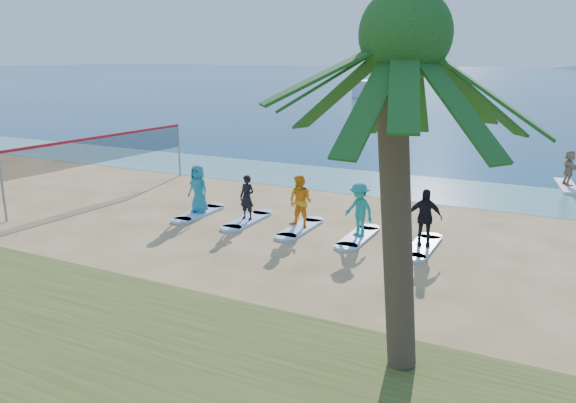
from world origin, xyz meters
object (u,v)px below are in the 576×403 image
at_px(volleyball_net, 104,149).
at_px(student_1, 247,197).
at_px(student_0, 198,189).
at_px(boat_offshore_a, 371,96).
at_px(palm_tree, 405,38).
at_px(paddleboarder, 569,168).
at_px(surfboard_4, 423,247).
at_px(student_4, 424,217).
at_px(surfboard_3, 358,237).
at_px(surfboard_0, 199,213).
at_px(student_2, 300,202).
at_px(surfboard_2, 300,228).
at_px(student_3, 359,210).
at_px(paddleboard, 567,186).
at_px(surfboard_1, 247,220).

height_order(volleyball_net, student_1, volleyball_net).
xyz_separation_m(volleyball_net, student_0, (5.14, -0.70, -0.95)).
xyz_separation_m(boat_offshore_a, student_1, (17.16, -63.22, 0.87)).
bearing_deg(boat_offshore_a, palm_tree, -68.53).
distance_m(palm_tree, boat_offshore_a, 74.37).
xyz_separation_m(paddleboarder, surfboard_4, (-3.64, -10.86, -0.84)).
bearing_deg(surfboard_4, student_4, 0.00).
bearing_deg(surfboard_3, student_4, 0.00).
bearing_deg(surfboard_3, palm_tree, -65.60).
relative_size(boat_offshore_a, surfboard_0, 3.37).
bearing_deg(volleyball_net, boat_offshore_a, 99.08).
xyz_separation_m(paddleboarder, student_0, (-11.77, -10.86, 0.07)).
xyz_separation_m(student_2, surfboard_4, (4.07, 0.00, -0.91)).
relative_size(palm_tree, surfboard_0, 3.23).
distance_m(boat_offshore_a, surfboard_4, 67.36).
bearing_deg(student_1, student_4, 6.71).
xyz_separation_m(volleyball_net, surfboard_0, (5.14, -0.70, -1.86)).
distance_m(student_1, surfboard_4, 6.15).
relative_size(student_1, surfboard_2, 0.71).
height_order(student_2, surfboard_4, student_2).
height_order(student_1, surfboard_3, student_1).
bearing_deg(student_2, student_0, -172.67).
height_order(paddleboarder, student_2, student_2).
height_order(boat_offshore_a, student_3, student_3).
bearing_deg(surfboard_2, surfboard_0, 180.00).
bearing_deg(volleyball_net, surfboard_0, -7.78).
distance_m(student_0, student_2, 4.07).
bearing_deg(paddleboard, student_1, -141.59).
distance_m(surfboard_3, surfboard_4, 2.03).
xyz_separation_m(surfboard_0, surfboard_3, (6.10, 0.00, 0.00)).
distance_m(boat_offshore_a, student_4, 67.37).
distance_m(volleyball_net, palm_tree, 16.66).
bearing_deg(student_2, paddleboarder, 61.97).
bearing_deg(paddleboarder, student_0, 108.10).
height_order(paddleboarder, student_4, student_4).
xyz_separation_m(student_2, surfboard_3, (2.03, 0.00, -0.91)).
bearing_deg(surfboard_0, paddleboard, 42.69).
distance_m(palm_tree, surfboard_4, 9.02).
relative_size(student_0, surfboard_3, 0.79).
xyz_separation_m(volleyball_net, surfboard_1, (7.17, -0.70, -1.86)).
bearing_deg(student_0, surfboard_1, 8.65).
xyz_separation_m(palm_tree, student_0, (-9.19, 6.82, -4.89)).
xyz_separation_m(student_1, student_4, (6.10, 0.00, 0.09)).
relative_size(surfboard_1, surfboard_2, 1.00).
bearing_deg(student_3, surfboard_2, -155.98).
height_order(surfboard_0, student_3, student_3).
height_order(volleyball_net, paddleboard, volleyball_net).
distance_m(surfboard_0, student_1, 2.19).
xyz_separation_m(paddleboard, surfboard_4, (-3.64, -10.86, -0.01)).
distance_m(paddleboarder, surfboard_2, 13.34).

